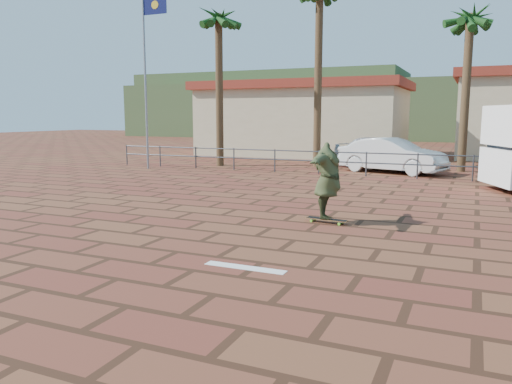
# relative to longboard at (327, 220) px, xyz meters

# --- Properties ---
(ground) EXTENTS (120.00, 120.00, 0.00)m
(ground) POSITION_rel_longboard_xyz_m (-0.98, -2.67, -0.08)
(ground) COLOR brown
(ground) RESTS_ON ground
(paint_stripe) EXTENTS (1.40, 0.22, 0.01)m
(paint_stripe) POSITION_rel_longboard_xyz_m (-0.28, -3.87, -0.08)
(paint_stripe) COLOR white
(paint_stripe) RESTS_ON ground
(guardrail) EXTENTS (24.06, 0.06, 1.00)m
(guardrail) POSITION_rel_longboard_xyz_m (-0.98, 9.33, 0.60)
(guardrail) COLOR #47494F
(guardrail) RESTS_ON ground
(flagpole) EXTENTS (1.30, 0.10, 8.00)m
(flagpole) POSITION_rel_longboard_xyz_m (-10.86, 8.33, 4.56)
(flagpole) COLOR gray
(flagpole) RESTS_ON ground
(palm_far_left) EXTENTS (2.40, 2.40, 8.25)m
(palm_far_left) POSITION_rel_longboard_xyz_m (-8.48, 10.83, 6.75)
(palm_far_left) COLOR brown
(palm_far_left) RESTS_ON ground
(palm_center) EXTENTS (2.40, 2.40, 7.75)m
(palm_center) POSITION_rel_longboard_xyz_m (2.52, 12.83, 6.28)
(palm_center) COLOR brown
(palm_center) RESTS_ON ground
(building_west) EXTENTS (12.60, 7.60, 4.50)m
(building_west) POSITION_rel_longboard_xyz_m (-6.98, 19.33, 2.20)
(building_west) COLOR beige
(building_west) RESTS_ON ground
(hill_front) EXTENTS (70.00, 18.00, 6.00)m
(hill_front) POSITION_rel_longboard_xyz_m (-0.98, 47.33, 2.92)
(hill_front) COLOR #384C28
(hill_front) RESTS_ON ground
(hill_back) EXTENTS (35.00, 14.00, 8.00)m
(hill_back) POSITION_rel_longboard_xyz_m (-22.98, 53.33, 3.92)
(hill_back) COLOR #384C28
(hill_back) RESTS_ON ground
(longboard) EXTENTS (1.02, 0.34, 0.10)m
(longboard) POSITION_rel_longboard_xyz_m (0.00, 0.00, 0.00)
(longboard) COLOR olive
(longboard) RESTS_ON ground
(skateboarder) EXTENTS (0.71, 2.20, 1.77)m
(skateboarder) POSITION_rel_longboard_xyz_m (-0.00, 0.00, 0.90)
(skateboarder) COLOR #384022
(skateboarder) RESTS_ON longboard
(car_silver) EXTENTS (4.89, 3.10, 1.55)m
(car_silver) POSITION_rel_longboard_xyz_m (-0.95, 12.83, 0.69)
(car_silver) COLOR #A1A4A8
(car_silver) RESTS_ON ground
(car_white) EXTENTS (4.80, 2.85, 1.49)m
(car_white) POSITION_rel_longboard_xyz_m (-0.24, 11.10, 0.67)
(car_white) COLOR silver
(car_white) RESTS_ON ground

